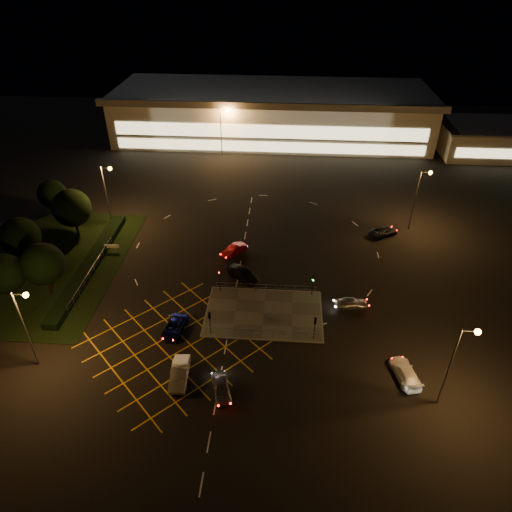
# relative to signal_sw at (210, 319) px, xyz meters

# --- Properties ---
(ground) EXTENTS (180.00, 180.00, 0.00)m
(ground) POSITION_rel_signal_sw_xyz_m (4.00, 5.99, -2.37)
(ground) COLOR black
(ground) RESTS_ON ground
(pedestrian_island) EXTENTS (14.00, 9.00, 0.12)m
(pedestrian_island) POSITION_rel_signal_sw_xyz_m (6.00, 3.99, -2.31)
(pedestrian_island) COLOR #4C4944
(pedestrian_island) RESTS_ON ground
(grass_verge) EXTENTS (18.00, 30.00, 0.08)m
(grass_verge) POSITION_rel_signal_sw_xyz_m (-24.00, 11.99, -2.33)
(grass_verge) COLOR black
(grass_verge) RESTS_ON ground
(hedge) EXTENTS (2.00, 26.00, 1.00)m
(hedge) POSITION_rel_signal_sw_xyz_m (-19.00, 11.99, -1.87)
(hedge) COLOR black
(hedge) RESTS_ON ground
(supermarket) EXTENTS (72.00, 26.50, 10.50)m
(supermarket) POSITION_rel_signal_sw_xyz_m (4.00, 67.95, 2.95)
(supermarket) COLOR beige
(supermarket) RESTS_ON ground
(retail_unit_a) EXTENTS (18.80, 14.80, 6.35)m
(retail_unit_a) POSITION_rel_signal_sw_xyz_m (50.00, 59.97, 0.85)
(retail_unit_a) COLOR beige
(retail_unit_a) RESTS_ON ground
(streetlight_sw) EXTENTS (1.78, 0.56, 10.03)m
(streetlight_sw) POSITION_rel_signal_sw_xyz_m (-17.56, -6.01, 4.20)
(streetlight_sw) COLOR slate
(streetlight_sw) RESTS_ON ground
(streetlight_se) EXTENTS (1.78, 0.56, 10.03)m
(streetlight_se) POSITION_rel_signal_sw_xyz_m (24.44, -8.01, 4.20)
(streetlight_se) COLOR slate
(streetlight_se) RESTS_ON ground
(streetlight_nw) EXTENTS (1.78, 0.56, 10.03)m
(streetlight_nw) POSITION_rel_signal_sw_xyz_m (-19.56, 23.99, 4.20)
(streetlight_nw) COLOR slate
(streetlight_nw) RESTS_ON ground
(streetlight_ne) EXTENTS (1.78, 0.56, 10.03)m
(streetlight_ne) POSITION_rel_signal_sw_xyz_m (28.44, 25.99, 4.20)
(streetlight_ne) COLOR slate
(streetlight_ne) RESTS_ON ground
(streetlight_far_left) EXTENTS (1.78, 0.56, 10.03)m
(streetlight_far_left) POSITION_rel_signal_sw_xyz_m (-5.56, 53.99, 4.20)
(streetlight_far_left) COLOR slate
(streetlight_far_left) RESTS_ON ground
(streetlight_far_right) EXTENTS (1.78, 0.56, 10.03)m
(streetlight_far_right) POSITION_rel_signal_sw_xyz_m (34.44, 55.99, 4.20)
(streetlight_far_right) COLOR slate
(streetlight_far_right) RESTS_ON ground
(signal_sw) EXTENTS (0.28, 0.30, 3.15)m
(signal_sw) POSITION_rel_signal_sw_xyz_m (0.00, 0.00, 0.00)
(signal_sw) COLOR black
(signal_sw) RESTS_ON pedestrian_island
(signal_se) EXTENTS (0.28, 0.30, 3.15)m
(signal_se) POSITION_rel_signal_sw_xyz_m (12.00, 0.00, 0.00)
(signal_se) COLOR black
(signal_se) RESTS_ON pedestrian_island
(signal_nw) EXTENTS (0.28, 0.30, 3.15)m
(signal_nw) POSITION_rel_signal_sw_xyz_m (0.00, 7.99, 0.00)
(signal_nw) COLOR black
(signal_nw) RESTS_ON pedestrian_island
(signal_ne) EXTENTS (0.28, 0.30, 3.15)m
(signal_ne) POSITION_rel_signal_sw_xyz_m (12.00, 7.99, 0.00)
(signal_ne) COLOR black
(signal_ne) RESTS_ON pedestrian_island
(tree_a) EXTENTS (5.04, 5.04, 6.86)m
(tree_a) POSITION_rel_signal_sw_xyz_m (-26.00, 3.99, 1.97)
(tree_a) COLOR black
(tree_a) RESTS_ON ground
(tree_b) EXTENTS (5.40, 5.40, 7.35)m
(tree_b) POSITION_rel_signal_sw_xyz_m (-28.00, 11.99, 2.28)
(tree_b) COLOR black
(tree_b) RESTS_ON ground
(tree_c) EXTENTS (5.76, 5.76, 7.84)m
(tree_c) POSITION_rel_signal_sw_xyz_m (-24.00, 19.99, 2.59)
(tree_c) COLOR black
(tree_c) RESTS_ON ground
(tree_d) EXTENTS (4.68, 4.68, 6.37)m
(tree_d) POSITION_rel_signal_sw_xyz_m (-30.00, 25.99, 1.65)
(tree_d) COLOR black
(tree_d) RESTS_ON ground
(tree_e) EXTENTS (5.40, 5.40, 7.35)m
(tree_e) POSITION_rel_signal_sw_xyz_m (-22.00, 5.99, 2.28)
(tree_e) COLOR black
(tree_e) RESTS_ON ground
(car_near_silver) EXTENTS (2.82, 4.51, 1.43)m
(car_near_silver) POSITION_rel_signal_sw_xyz_m (2.40, -8.34, -1.65)
(car_near_silver) COLOR #AAACB1
(car_near_silver) RESTS_ON ground
(car_queue_white) EXTENTS (1.95, 4.85, 1.57)m
(car_queue_white) POSITION_rel_signal_sw_xyz_m (-2.19, -6.82, -1.58)
(car_queue_white) COLOR silver
(car_queue_white) RESTS_ON ground
(car_left_blue) EXTENTS (2.65, 4.80, 1.27)m
(car_left_blue) POSITION_rel_signal_sw_xyz_m (-4.32, 0.08, -1.73)
(car_left_blue) COLOR #0D1052
(car_left_blue) RESTS_ON ground
(car_far_dkgrey) EXTENTS (5.33, 4.94, 1.51)m
(car_far_dkgrey) POSITION_rel_signal_sw_xyz_m (2.76, 10.99, -1.61)
(car_far_dkgrey) COLOR black
(car_far_dkgrey) RESTS_ON ground
(car_right_silver) EXTENTS (4.14, 2.02, 1.36)m
(car_right_silver) POSITION_rel_signal_sw_xyz_m (16.85, 5.99, -1.69)
(car_right_silver) COLOR #B6B8BE
(car_right_silver) RESTS_ON ground
(car_circ_red) EXTENTS (3.90, 4.21, 1.41)m
(car_circ_red) POSITION_rel_signal_sw_xyz_m (0.83, 16.73, -1.66)
(car_circ_red) COLOR maroon
(car_circ_red) RESTS_ON ground
(car_east_grey) EXTENTS (5.12, 4.23, 1.30)m
(car_east_grey) POSITION_rel_signal_sw_xyz_m (23.60, 23.69, -1.72)
(car_east_grey) COLOR black
(car_east_grey) RESTS_ON ground
(car_approach_white) EXTENTS (3.06, 5.29, 1.44)m
(car_approach_white) POSITION_rel_signal_sw_xyz_m (21.39, -4.96, -1.65)
(car_approach_white) COLOR silver
(car_approach_white) RESTS_ON ground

